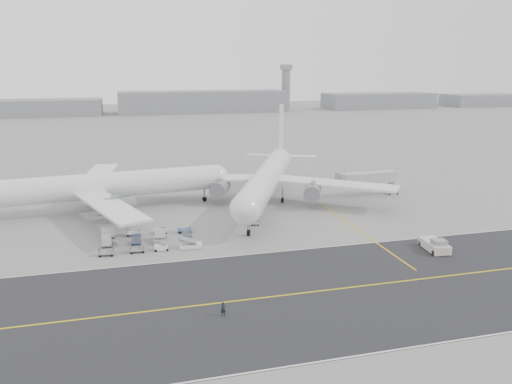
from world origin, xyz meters
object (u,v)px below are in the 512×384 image
object	(u,v)px
pushback_tug	(435,245)
jet_bridge	(367,179)
ground_crew_a	(223,309)
control_tower	(286,86)
airliner_a	(102,186)
airliner_b	(267,178)

from	to	relation	value
pushback_tug	jet_bridge	bearing A→B (deg)	86.75
pushback_tug	ground_crew_a	xyz separation A→B (m)	(-38.59, -13.25, -0.04)
control_tower	jet_bridge	xyz separation A→B (m)	(-56.65, -237.21, -12.14)
control_tower	ground_crew_a	distance (m)	304.13
airliner_a	pushback_tug	bearing A→B (deg)	-131.81
airliner_a	jet_bridge	world-z (taller)	airliner_a
control_tower	pushback_tug	world-z (taller)	control_tower
airliner_a	ground_crew_a	bearing A→B (deg)	-169.46
airliner_a	jet_bridge	distance (m)	60.28
airliner_b	jet_bridge	world-z (taller)	airliner_b
jet_bridge	ground_crew_a	distance (m)	66.32
airliner_a	ground_crew_a	size ratio (longest dim) A/B	30.90
jet_bridge	ground_crew_a	bearing A→B (deg)	-134.02
airliner_b	airliner_a	bearing A→B (deg)	-159.29
control_tower	airliner_b	world-z (taller)	control_tower
airliner_b	pushback_tug	world-z (taller)	airliner_b
airliner_a	jet_bridge	xyz separation A→B (m)	(60.21, -2.47, -1.45)
control_tower	airliner_a	bearing A→B (deg)	-116.47
pushback_tug	ground_crew_a	distance (m)	40.80
control_tower	airliner_b	size ratio (longest dim) A/B	0.57
control_tower	pushback_tug	size ratio (longest dim) A/B	3.84
control_tower	airliner_b	distance (m)	250.76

